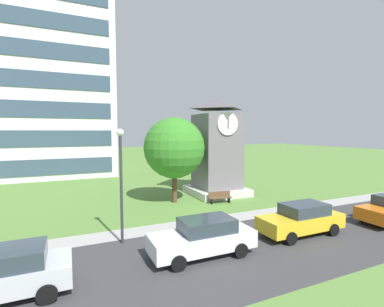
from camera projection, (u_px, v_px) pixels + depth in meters
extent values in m
plane|color=#567F38|center=(187.00, 205.00, 21.26)|extent=(160.00, 160.00, 0.00)
cube|color=#38383A|center=(256.00, 247.00, 13.52)|extent=(120.00, 7.20, 0.01)
cube|color=#9E9E99|center=(212.00, 221.00, 17.51)|extent=(120.00, 1.60, 0.01)
cube|color=silver|center=(31.00, 62.00, 35.34)|extent=(18.91, 13.09, 28.80)
cube|color=#384C60|center=(30.00, 168.00, 30.37)|extent=(17.39, 0.10, 1.80)
cube|color=#384C60|center=(29.00, 139.00, 30.11)|extent=(17.39, 0.10, 1.80)
cube|color=#384C60|center=(27.00, 109.00, 29.86)|extent=(17.39, 0.10, 1.80)
cube|color=#384C60|center=(26.00, 78.00, 29.60)|extent=(17.39, 0.10, 1.80)
cube|color=#384C60|center=(24.00, 47.00, 29.34)|extent=(17.39, 0.10, 1.80)
cube|color=#384C60|center=(23.00, 16.00, 29.09)|extent=(17.39, 0.10, 1.80)
cube|color=slate|center=(217.00, 155.00, 24.70)|extent=(3.46, 3.46, 7.07)
cube|color=beige|center=(216.00, 191.00, 24.96)|extent=(4.68, 4.68, 0.60)
pyramid|color=#555155|center=(217.00, 104.00, 24.35)|extent=(3.81, 3.81, 0.91)
cylinder|color=white|center=(228.00, 124.00, 22.86)|extent=(1.91, 0.12, 1.91)
cylinder|color=white|center=(234.00, 124.00, 25.22)|extent=(0.12, 1.91, 1.91)
cube|color=black|center=(228.00, 122.00, 22.78)|extent=(0.07, 0.08, 0.57)
cube|color=black|center=(228.00, 124.00, 22.79)|extent=(0.06, 0.04, 0.86)
cube|color=brown|center=(220.00, 197.00, 21.75)|extent=(1.85, 0.75, 0.06)
cube|color=brown|center=(219.00, 194.00, 21.94)|extent=(1.79, 0.32, 0.40)
cube|color=black|center=(212.00, 201.00, 21.58)|extent=(0.14, 0.44, 0.45)
cube|color=black|center=(229.00, 200.00, 21.96)|extent=(0.14, 0.44, 0.45)
cylinder|color=#333338|center=(121.00, 190.00, 13.80)|extent=(0.14, 0.14, 5.37)
sphere|color=#F2EFCC|center=(120.00, 132.00, 13.57)|extent=(0.36, 0.36, 0.36)
cylinder|color=#513823|center=(174.00, 186.00, 21.97)|extent=(0.39, 0.39, 2.65)
sphere|color=#347E25|center=(174.00, 148.00, 21.73)|extent=(4.75, 4.75, 4.75)
cube|color=silver|center=(6.00, 278.00, 9.35)|extent=(4.09, 1.88, 0.76)
cube|color=#2D3842|center=(12.00, 257.00, 9.38)|extent=(2.05, 1.64, 0.60)
cylinder|color=black|center=(47.00, 294.00, 9.07)|extent=(0.66, 0.22, 0.66)
cylinder|color=black|center=(50.00, 269.00, 10.72)|extent=(0.66, 0.22, 0.66)
cube|color=silver|center=(202.00, 240.00, 12.55)|extent=(4.78, 1.83, 0.76)
cube|color=#2D3842|center=(207.00, 225.00, 12.59)|extent=(2.40, 1.60, 0.60)
cylinder|color=black|center=(179.00, 263.00, 11.18)|extent=(0.66, 0.22, 0.66)
cylinder|color=black|center=(165.00, 247.00, 12.78)|extent=(0.66, 0.22, 0.66)
cylinder|color=black|center=(241.00, 250.00, 12.38)|extent=(0.66, 0.22, 0.66)
cylinder|color=black|center=(221.00, 237.00, 13.98)|extent=(0.66, 0.22, 0.66)
cube|color=gold|center=(300.00, 222.00, 15.12)|extent=(4.78, 1.80, 0.76)
cube|color=#2D3842|center=(304.00, 209.00, 15.17)|extent=(2.40, 1.57, 0.60)
cylinder|color=black|center=(291.00, 238.00, 13.77)|extent=(0.66, 0.22, 0.66)
cylinder|color=black|center=(268.00, 227.00, 15.35)|extent=(0.66, 0.22, 0.66)
cylinder|color=black|center=(333.00, 230.00, 14.96)|extent=(0.66, 0.22, 0.66)
cylinder|color=black|center=(308.00, 220.00, 16.54)|extent=(0.66, 0.22, 0.66)
cylinder|color=black|center=(363.00, 216.00, 17.32)|extent=(0.66, 0.22, 0.66)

